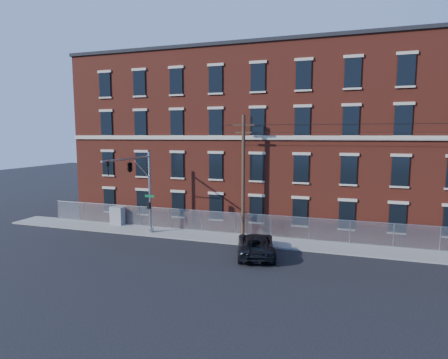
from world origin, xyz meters
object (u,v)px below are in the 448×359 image
Objects in this scene: traffic_signal_mast at (135,175)px; utility_pole_near at (243,174)px; pickup_truck at (256,244)px; utility_cabinet at (117,216)px.

utility_pole_near reaches higher than traffic_signal_mast.
traffic_signal_mast is at bearing -156.86° from utility_pole_near.
traffic_signal_mast is 1.28× the size of pickup_truck.
utility_cabinet is (-4.35, 3.82, -4.43)m from traffic_signal_mast.
traffic_signal_mast is 11.01m from pickup_truck.
pickup_truck is at bearing -63.07° from utility_pole_near.
traffic_signal_mast reaches higher than utility_cabinet.
pickup_truck is at bearing -10.07° from utility_cabinet.
traffic_signal_mast is 0.70× the size of utility_pole_near.
utility_pole_near is at bearing -77.50° from pickup_truck.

